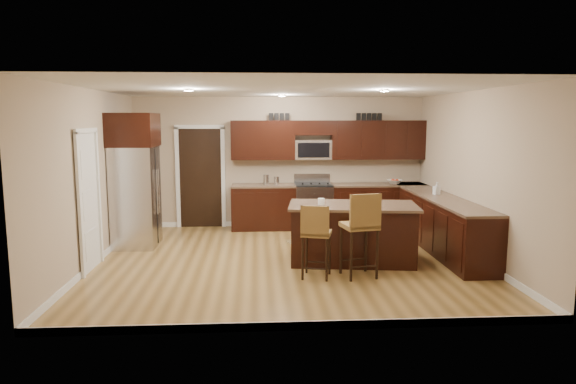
{
  "coord_description": "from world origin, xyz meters",
  "views": [
    {
      "loc": [
        -0.48,
        -7.96,
        2.24
      ],
      "look_at": [
        0.03,
        0.4,
        1.05
      ],
      "focal_mm": 32.0,
      "sensor_mm": 36.0,
      "label": 1
    }
  ],
  "objects": [
    {
      "name": "wall_right",
      "position": [
        3.0,
        0.0,
        1.35
      ],
      "size": [
        0.0,
        5.5,
        5.5
      ],
      "primitive_type": "plane",
      "rotation": [
        1.57,
        0.0,
        -1.57
      ],
      "color": "tan",
      "rests_on": "floor"
    },
    {
      "name": "microwave",
      "position": [
        0.68,
        2.6,
        1.62
      ],
      "size": [
        0.76,
        0.31,
        0.4
      ],
      "primitive_type": "cube",
      "color": "silver",
      "rests_on": "upper_cabinets"
    },
    {
      "name": "floor",
      "position": [
        0.0,
        0.0,
        0.0
      ],
      "size": [
        6.0,
        6.0,
        0.0
      ],
      "primitive_type": "plane",
      "color": "olive",
      "rests_on": "ground"
    },
    {
      "name": "stool_left",
      "position": [
        0.34,
        -0.95,
        0.66
      ],
      "size": [
        0.48,
        0.48,
        1.06
      ],
      "rotation": [
        0.0,
        0.0,
        -0.26
      ],
      "color": "olive",
      "rests_on": "floor"
    },
    {
      "name": "soap_bottle",
      "position": [
        2.7,
        0.86,
        1.03
      ],
      "size": [
        0.12,
        0.12,
        0.22
      ],
      "primitive_type": "imported",
      "rotation": [
        0.0,
        0.0,
        0.23
      ],
      "color": "#B2B2B2",
      "rests_on": "base_cabinets"
    },
    {
      "name": "island_jar",
      "position": [
        0.52,
        -0.11,
        0.97
      ],
      "size": [
        0.1,
        0.1,
        0.1
      ],
      "primitive_type": "cylinder",
      "color": "white",
      "rests_on": "island"
    },
    {
      "name": "upper_cabinets",
      "position": [
        1.04,
        2.58,
        1.84
      ],
      "size": [
        4.0,
        0.33,
        0.8
      ],
      "color": "black",
      "rests_on": "wall_back"
    },
    {
      "name": "stool_mid",
      "position": [
        0.98,
        -0.96,
        0.77
      ],
      "size": [
        0.54,
        0.54,
        1.23
      ],
      "rotation": [
        0.0,
        0.0,
        0.21
      ],
      "color": "olive",
      "rests_on": "floor"
    },
    {
      "name": "fruit_bowl",
      "position": [
        2.38,
        2.45,
        0.96
      ],
      "size": [
        0.38,
        0.38,
        0.08
      ],
      "primitive_type": "imported",
      "rotation": [
        0.0,
        0.0,
        -0.2
      ],
      "color": "silver",
      "rests_on": "base_cabinets"
    },
    {
      "name": "base_cabinets",
      "position": [
        1.9,
        1.45,
        0.46
      ],
      "size": [
        4.02,
        3.96,
        0.92
      ],
      "color": "black",
      "rests_on": "floor"
    },
    {
      "name": "canister_tall",
      "position": [
        -0.29,
        2.45,
        1.02
      ],
      "size": [
        0.12,
        0.12,
        0.2
      ],
      "primitive_type": "cylinder",
      "color": "silver",
      "rests_on": "base_cabinets"
    },
    {
      "name": "canister_short",
      "position": [
        -0.08,
        2.45,
        1.0
      ],
      "size": [
        0.11,
        0.11,
        0.16
      ],
      "primitive_type": "cylinder",
      "color": "silver",
      "rests_on": "base_cabinets"
    },
    {
      "name": "island",
      "position": [
        1.02,
        -0.11,
        0.43
      ],
      "size": [
        2.1,
        1.29,
        0.92
      ],
      "rotation": [
        0.0,
        0.0,
        -0.13
      ],
      "color": "black",
      "rests_on": "floor"
    },
    {
      "name": "pantry_door",
      "position": [
        -2.98,
        -0.3,
        1.02
      ],
      "size": [
        0.03,
        0.8,
        2.04
      ],
      "primitive_type": "cube",
      "color": "white",
      "rests_on": "floor"
    },
    {
      "name": "range",
      "position": [
        0.68,
        2.45,
        0.47
      ],
      "size": [
        0.76,
        0.64,
        1.11
      ],
      "color": "silver",
      "rests_on": "floor"
    },
    {
      "name": "ceiling",
      "position": [
        0.0,
        0.0,
        2.7
      ],
      "size": [
        6.0,
        6.0,
        0.0
      ],
      "primitive_type": "plane",
      "rotation": [
        3.14,
        0.0,
        0.0
      ],
      "color": "silver",
      "rests_on": "wall_back"
    },
    {
      "name": "floor_mat",
      "position": [
        0.52,
        1.18,
        0.01
      ],
      "size": [
        0.95,
        0.77,
        0.01
      ],
      "primitive_type": "cube",
      "rotation": [
        0.0,
        0.0,
        0.3
      ],
      "color": "brown",
      "rests_on": "floor"
    },
    {
      "name": "refrigerator",
      "position": [
        -2.62,
        1.15,
        1.21
      ],
      "size": [
        0.79,
        0.95,
        2.35
      ],
      "color": "silver",
      "rests_on": "floor"
    },
    {
      "name": "letter_decor",
      "position": [
        0.9,
        2.58,
        2.29
      ],
      "size": [
        2.2,
        0.03,
        0.15
      ],
      "primitive_type": null,
      "color": "black",
      "rests_on": "upper_cabinets"
    },
    {
      "name": "doorway",
      "position": [
        -1.65,
        2.73,
        1.03
      ],
      "size": [
        0.85,
        0.03,
        2.06
      ],
      "primitive_type": "cube",
      "color": "black",
      "rests_on": "floor"
    },
    {
      "name": "wall_left",
      "position": [
        -3.0,
        0.0,
        1.35
      ],
      "size": [
        0.0,
        5.5,
        5.5
      ],
      "primitive_type": "plane",
      "rotation": [
        1.57,
        0.0,
        1.57
      ],
      "color": "tan",
      "rests_on": "floor"
    },
    {
      "name": "wall_back",
      "position": [
        0.0,
        2.75,
        1.35
      ],
      "size": [
        6.0,
        0.0,
        6.0
      ],
      "primitive_type": "plane",
      "rotation": [
        1.57,
        0.0,
        0.0
      ],
      "color": "tan",
      "rests_on": "floor"
    }
  ]
}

